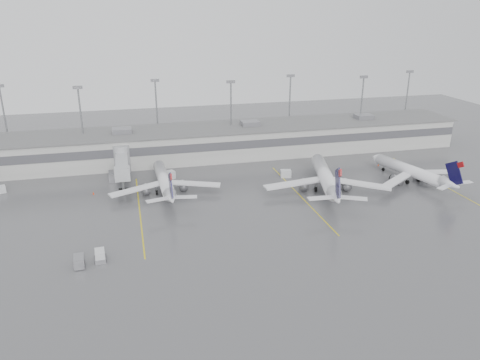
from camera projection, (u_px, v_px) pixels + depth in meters
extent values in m
plane|color=#4B4B4E|center=(253.00, 258.00, 77.89)|extent=(260.00, 260.00, 0.00)
cube|color=#A5A5A0|center=(198.00, 143.00, 129.32)|extent=(150.00, 16.00, 8.00)
cube|color=#47474C|center=(202.00, 148.00, 121.64)|extent=(150.00, 0.15, 2.20)
cube|color=#606060|center=(197.00, 129.00, 127.92)|extent=(152.00, 17.00, 0.30)
cube|color=slate|center=(364.00, 117.00, 138.90)|extent=(5.00, 4.00, 1.30)
cylinder|color=gray|center=(6.00, 124.00, 124.66)|extent=(0.44, 0.44, 20.00)
cylinder|color=gray|center=(82.00, 127.00, 122.32)|extent=(0.44, 0.44, 20.00)
cube|color=slate|center=(78.00, 87.00, 118.79)|extent=(2.40, 0.50, 0.80)
cylinder|color=gray|center=(157.00, 116.00, 133.65)|extent=(0.44, 0.44, 20.00)
cube|color=slate|center=(155.00, 80.00, 130.11)|extent=(2.40, 0.50, 0.80)
cylinder|color=gray|center=(231.00, 118.00, 131.31)|extent=(0.44, 0.44, 20.00)
cube|color=slate|center=(231.00, 82.00, 127.78)|extent=(2.40, 0.50, 0.80)
cylinder|color=gray|center=(289.00, 110.00, 142.64)|extent=(0.44, 0.44, 20.00)
cube|color=slate|center=(291.00, 76.00, 139.10)|extent=(2.40, 0.50, 0.80)
cylinder|color=gray|center=(361.00, 111.00, 140.30)|extent=(0.44, 0.44, 20.00)
cube|color=slate|center=(364.00, 77.00, 136.77)|extent=(2.40, 0.50, 0.80)
cylinder|color=gray|center=(406.00, 104.00, 151.63)|extent=(0.44, 0.44, 20.00)
cube|color=slate|center=(410.00, 72.00, 148.09)|extent=(2.40, 0.50, 0.80)
cylinder|color=gray|center=(122.00, 159.00, 117.60)|extent=(4.00, 4.00, 7.00)
cube|color=gray|center=(122.00, 164.00, 111.40)|extent=(2.80, 13.00, 2.60)
cube|color=gray|center=(122.00, 174.00, 104.57)|extent=(3.40, 2.40, 3.00)
cylinder|color=gray|center=(123.00, 186.00, 105.58)|extent=(0.70, 0.70, 2.80)
cube|color=black|center=(124.00, 190.00, 105.94)|extent=(2.20, 1.20, 0.70)
cube|color=#D5BF0C|center=(140.00, 211.00, 95.81)|extent=(0.25, 40.00, 0.01)
cube|color=#D5BF0C|center=(300.00, 196.00, 103.68)|extent=(0.25, 40.00, 0.01)
cube|color=#D5BF0C|center=(438.00, 183.00, 111.54)|extent=(0.25, 40.00, 0.01)
cylinder|color=silver|center=(164.00, 179.00, 105.72)|extent=(3.37, 20.20, 2.74)
cone|color=silver|center=(158.00, 164.00, 115.96)|extent=(2.82, 2.65, 2.74)
cone|color=silver|center=(171.00, 198.00, 94.60)|extent=(2.89, 4.66, 2.74)
cube|color=silver|center=(136.00, 189.00, 102.04)|extent=(11.99, 6.26, 0.32)
cube|color=silver|center=(194.00, 184.00, 105.28)|extent=(12.08, 5.60, 0.32)
cube|color=black|center=(171.00, 186.00, 93.27)|extent=(0.44, 5.16, 5.98)
cube|color=maroon|center=(171.00, 177.00, 91.37)|extent=(0.33, 1.86, 1.74)
cylinder|color=black|center=(160.00, 177.00, 113.96)|extent=(0.35, 0.83, 0.82)
cylinder|color=black|center=(157.00, 192.00, 104.35)|extent=(0.44, 1.02, 1.01)
cylinder|color=black|center=(174.00, 191.00, 105.33)|extent=(0.44, 1.02, 1.01)
cylinder|color=silver|center=(325.00, 176.00, 106.93)|extent=(8.85, 23.25, 3.16)
cone|color=silver|center=(317.00, 158.00, 119.20)|extent=(3.80, 3.65, 3.16)
cone|color=silver|center=(336.00, 197.00, 93.63)|extent=(4.38, 5.90, 3.16)
cube|color=silver|center=(294.00, 183.00, 104.53)|extent=(13.85, 3.59, 0.37)
cube|color=silver|center=(360.00, 184.00, 104.39)|extent=(13.04, 9.67, 0.37)
cube|color=black|center=(338.00, 184.00, 92.08)|extent=(1.79, 5.83, 6.90)
cube|color=maroon|center=(340.00, 173.00, 89.84)|extent=(0.84, 2.14, 2.00)
cylinder|color=black|center=(318.00, 173.00, 116.77)|extent=(0.59, 1.01, 0.95)
cylinder|color=black|center=(316.00, 189.00, 105.87)|extent=(0.75, 1.24, 1.16)
cylinder|color=black|center=(335.00, 189.00, 105.83)|extent=(0.75, 1.24, 1.16)
cylinder|color=silver|center=(408.00, 170.00, 112.04)|extent=(7.36, 19.81, 2.69)
cone|color=silver|center=(376.00, 158.00, 121.28)|extent=(3.22, 3.09, 2.69)
cone|color=silver|center=(450.00, 184.00, 102.02)|extent=(3.69, 5.00, 2.69)
cube|color=silver|center=(397.00, 180.00, 107.46)|extent=(11.13, 8.15, 0.31)
cube|color=silver|center=(435.00, 172.00, 112.95)|extent=(11.80, 3.16, 0.31)
cube|color=black|center=(454.00, 174.00, 100.74)|extent=(1.48, 4.97, 5.87)
cube|color=maroon|center=(461.00, 165.00, 98.97)|extent=(0.70, 1.83, 1.70)
cylinder|color=black|center=(383.00, 169.00, 119.54)|extent=(0.50, 0.86, 0.81)
cylinder|color=black|center=(407.00, 182.00, 110.49)|extent=(0.63, 1.06, 0.99)
cylinder|color=black|center=(419.00, 180.00, 112.14)|extent=(0.63, 1.06, 0.99)
cube|color=silver|center=(100.00, 256.00, 76.91)|extent=(1.71, 2.57, 1.85)
cube|color=slate|center=(100.00, 259.00, 77.11)|extent=(1.94, 2.99, 0.72)
cylinder|color=black|center=(95.00, 257.00, 77.81)|extent=(0.27, 0.59, 0.58)
cylinder|color=black|center=(105.00, 255.00, 78.29)|extent=(0.27, 0.59, 0.58)
cylinder|color=black|center=(95.00, 263.00, 75.98)|extent=(0.27, 0.59, 0.58)
cylinder|color=black|center=(106.00, 261.00, 76.45)|extent=(0.27, 0.59, 0.58)
cube|color=slate|center=(79.00, 261.00, 75.09)|extent=(1.79, 2.90, 1.70)
cylinder|color=black|center=(75.00, 263.00, 76.01)|extent=(0.26, 0.57, 0.56)
cylinder|color=black|center=(84.00, 267.00, 74.63)|extent=(0.26, 0.57, 0.56)
cube|color=silver|center=(0.00, 190.00, 105.10)|extent=(2.68, 2.20, 1.63)
cube|color=silver|center=(169.00, 175.00, 113.78)|extent=(3.20, 2.73, 1.92)
cube|color=silver|center=(286.00, 174.00, 114.98)|extent=(2.79, 2.13, 1.78)
cube|color=slate|center=(114.00, 176.00, 112.58)|extent=(2.22, 3.52, 2.19)
cone|color=#FF3705|center=(93.00, 193.00, 104.43)|extent=(0.38, 0.38, 0.60)
cone|color=#FF3705|center=(267.00, 185.00, 108.90)|extent=(0.39, 0.39, 0.63)
cone|color=#FF3705|center=(378.00, 165.00, 123.39)|extent=(0.38, 0.38, 0.60)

